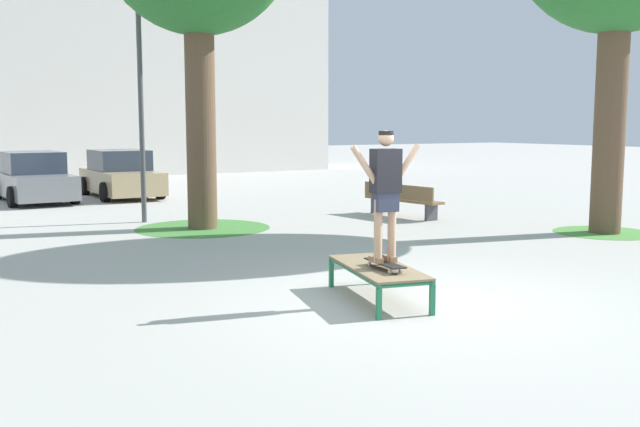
# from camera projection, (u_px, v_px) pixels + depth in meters

# --- Properties ---
(ground_plane) EXTENTS (120.00, 120.00, 0.00)m
(ground_plane) POSITION_uv_depth(u_px,v_px,m) (420.00, 303.00, 9.40)
(ground_plane) COLOR #B7B5AD
(skate_box) EXTENTS (1.19, 2.03, 0.46)m
(skate_box) POSITION_uv_depth(u_px,v_px,m) (378.00, 269.00, 9.54)
(skate_box) COLOR #237A4C
(skate_box) RESTS_ON ground
(skateboard) EXTENTS (0.30, 0.82, 0.09)m
(skateboard) POSITION_uv_depth(u_px,v_px,m) (385.00, 264.00, 9.30)
(skateboard) COLOR black
(skateboard) RESTS_ON skate_box
(skater) EXTENTS (1.00, 0.32, 1.69)m
(skater) POSITION_uv_depth(u_px,v_px,m) (385.00, 187.00, 9.18)
(skater) COLOR tan
(skater) RESTS_ON skateboard
(grass_patch_near_right) EXTENTS (2.14, 2.14, 0.01)m
(grass_patch_near_right) POSITION_uv_depth(u_px,v_px,m) (604.00, 233.00, 15.51)
(grass_patch_near_right) COLOR #519342
(grass_patch_near_right) RESTS_ON ground
(grass_patch_mid_back) EXTENTS (3.01, 3.01, 0.01)m
(grass_patch_mid_back) POSITION_uv_depth(u_px,v_px,m) (203.00, 228.00, 16.19)
(grass_patch_mid_back) COLOR #47893D
(grass_patch_mid_back) RESTS_ON ground
(car_grey) EXTENTS (2.04, 4.26, 1.50)m
(car_grey) POSITION_uv_depth(u_px,v_px,m) (34.00, 179.00, 21.69)
(car_grey) COLOR slate
(car_grey) RESTS_ON ground
(car_tan) EXTENTS (1.92, 4.20, 1.50)m
(car_tan) POSITION_uv_depth(u_px,v_px,m) (121.00, 175.00, 23.10)
(car_tan) COLOR tan
(car_tan) RESTS_ON ground
(park_bench) EXTENTS (0.75, 2.44, 0.83)m
(park_bench) POSITION_uv_depth(u_px,v_px,m) (402.00, 199.00, 18.10)
(park_bench) COLOR brown
(park_bench) RESTS_ON ground
(light_post) EXTENTS (0.36, 0.36, 5.83)m
(light_post) POSITION_uv_depth(u_px,v_px,m) (140.00, 59.00, 16.72)
(light_post) COLOR #4C4C51
(light_post) RESTS_ON ground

